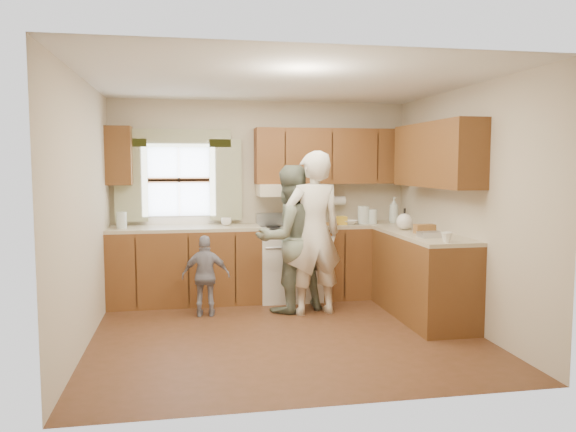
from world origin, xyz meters
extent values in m
plane|color=#4A2C17|center=(0.00, 0.00, 0.00)|extent=(3.80, 3.80, 0.00)
plane|color=white|center=(0.00, 0.00, 2.50)|extent=(3.80, 3.80, 0.00)
plane|color=#C1B59C|center=(0.00, 1.75, 1.25)|extent=(3.80, 0.00, 3.80)
plane|color=#C1B59C|center=(0.00, -1.75, 1.25)|extent=(3.80, 0.00, 3.80)
plane|color=#C1B59C|center=(-1.90, 0.00, 1.25)|extent=(0.00, 3.50, 3.50)
plane|color=#C1B59C|center=(1.90, 0.00, 1.25)|extent=(0.00, 3.50, 3.50)
cube|color=#4E2510|center=(-0.99, 1.45, 0.45)|extent=(1.82, 0.60, 0.90)
cube|color=#4E2510|center=(1.29, 1.45, 0.45)|extent=(1.22, 0.60, 0.90)
cube|color=#44230F|center=(1.60, 0.32, 0.45)|extent=(0.60, 1.65, 0.90)
cube|color=#BFB48F|center=(-0.99, 1.45, 0.92)|extent=(1.82, 0.60, 0.04)
cube|color=#BFB48F|center=(1.29, 1.45, 0.92)|extent=(1.22, 0.60, 0.04)
cube|color=#BFB48F|center=(1.60, 0.32, 0.92)|extent=(0.60, 1.65, 0.04)
cube|color=#4E2510|center=(0.90, 1.58, 1.80)|extent=(2.00, 0.33, 0.70)
cube|color=#44230F|center=(-1.75, 1.58, 1.80)|extent=(0.30, 0.33, 0.70)
cube|color=#44230F|center=(1.73, 0.32, 1.80)|extent=(0.33, 1.65, 0.70)
cube|color=beige|center=(0.30, 1.52, 1.38)|extent=(0.76, 0.45, 0.15)
cube|color=silver|center=(-1.05, 1.73, 1.50)|extent=(0.90, 0.03, 0.90)
cube|color=gold|center=(-1.63, 1.68, 1.50)|extent=(0.40, 0.05, 1.02)
cube|color=gold|center=(-0.47, 1.68, 1.50)|extent=(0.40, 0.05, 1.02)
cube|color=gold|center=(-1.05, 1.68, 2.02)|extent=(1.30, 0.05, 0.22)
cylinder|color=white|center=(0.95, 1.65, 1.22)|extent=(0.27, 0.12, 0.12)
imported|color=silver|center=(-0.48, 1.46, 0.99)|extent=(0.16, 0.16, 0.10)
imported|color=silver|center=(1.68, 1.42, 1.11)|extent=(0.14, 0.14, 0.33)
imported|color=silver|center=(1.07, 1.36, 0.97)|extent=(0.27, 0.27, 0.05)
imported|color=silver|center=(1.53, -0.38, 0.99)|extent=(0.12, 0.12, 0.10)
cylinder|color=silver|center=(-1.72, 1.42, 1.04)|extent=(0.12, 0.12, 0.20)
cube|color=olive|center=(0.76, 1.35, 0.95)|extent=(0.27, 0.20, 0.02)
cube|color=gold|center=(0.92, 1.35, 0.99)|extent=(0.19, 0.13, 0.10)
cylinder|color=silver|center=(1.26, 1.41, 1.05)|extent=(0.15, 0.15, 0.22)
cylinder|color=silver|center=(1.37, 1.36, 1.03)|extent=(0.11, 0.11, 0.19)
sphere|color=silver|center=(1.53, 0.68, 1.03)|extent=(0.19, 0.19, 0.19)
cube|color=olive|center=(1.62, 0.32, 0.99)|extent=(0.22, 0.12, 0.10)
cube|color=silver|center=(1.54, 0.00, 0.97)|extent=(0.25, 0.17, 0.06)
cube|color=silver|center=(0.30, 1.43, 0.45)|extent=(0.76, 0.64, 0.90)
cube|color=#B7B7BC|center=(0.30, 1.69, 0.99)|extent=(0.76, 0.10, 0.16)
cylinder|color=#B7B7BC|center=(0.30, 1.11, 0.70)|extent=(0.68, 0.03, 0.03)
cube|color=#555DC7|center=(0.35, 1.09, 0.48)|extent=(0.22, 0.02, 0.42)
cylinder|color=black|center=(0.12, 1.55, 0.91)|extent=(0.18, 0.18, 0.01)
cylinder|color=black|center=(0.48, 1.55, 0.91)|extent=(0.18, 0.18, 0.01)
cylinder|color=black|center=(0.12, 1.30, 0.91)|extent=(0.18, 0.18, 0.01)
cylinder|color=black|center=(0.48, 1.30, 0.91)|extent=(0.18, 0.18, 0.01)
imported|color=silver|center=(0.44, 0.69, 0.92)|extent=(0.73, 0.53, 1.85)
imported|color=#1F3622|center=(0.20, 0.85, 0.84)|extent=(0.99, 0.88, 1.69)
imported|color=gray|center=(-0.76, 0.79, 0.46)|extent=(0.55, 0.27, 0.91)
camera|label=1|loc=(-0.96, -5.44, 1.71)|focal=35.00mm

